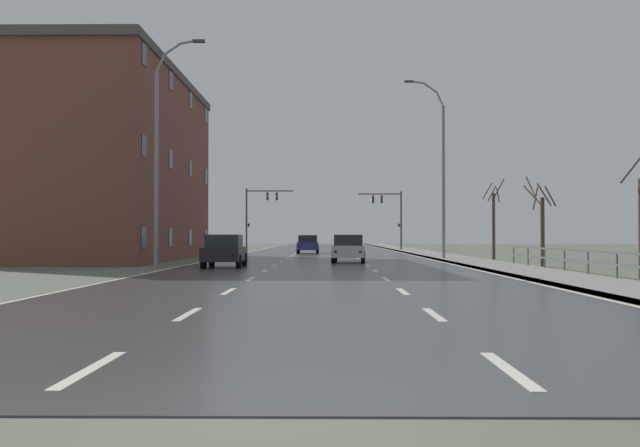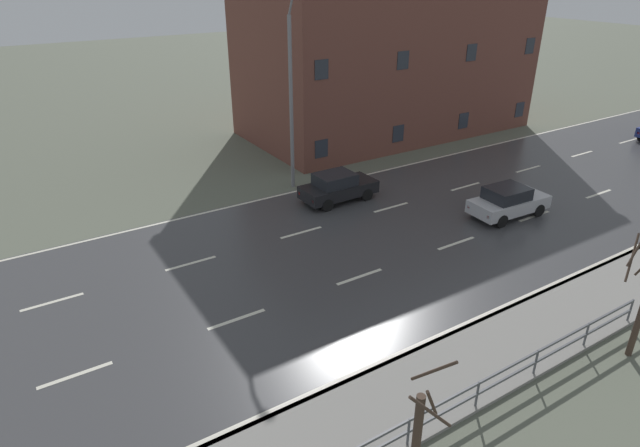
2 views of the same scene
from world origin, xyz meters
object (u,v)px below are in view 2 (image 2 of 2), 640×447
(street_lamp_left_bank, at_px, (292,95))
(car_near_left, at_px, (338,187))
(brick_building, at_px, (388,49))
(car_near_right, at_px, (508,201))

(street_lamp_left_bank, distance_m, car_near_left, 5.38)
(street_lamp_left_bank, bearing_deg, brick_building, 119.66)
(street_lamp_left_bank, relative_size, brick_building, 0.52)
(car_near_left, bearing_deg, car_near_right, 44.14)
(car_near_left, xyz_separation_m, car_near_right, (6.09, 6.10, 0.00))
(brick_building, bearing_deg, street_lamp_left_bank, -60.34)
(street_lamp_left_bank, height_order, car_near_left, street_lamp_left_bank)
(street_lamp_left_bank, bearing_deg, car_near_right, 38.37)
(car_near_left, bearing_deg, brick_building, 130.92)
(street_lamp_left_bank, xyz_separation_m, brick_building, (-6.63, 11.64, 0.67))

